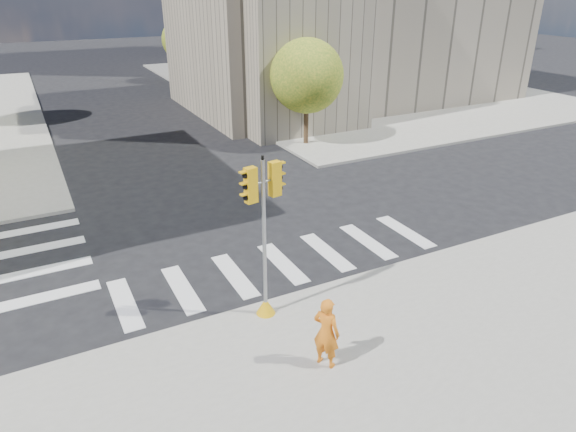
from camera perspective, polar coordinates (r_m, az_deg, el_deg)
The scene contains 10 objects.
ground at distance 19.61m, azimuth -2.98°, elevation -2.60°, with size 160.00×160.00×0.00m, color black.
sidewalk_far_right at distance 50.70m, azimuth 5.66°, elevation 14.46°, with size 28.00×40.00×0.15m, color gray.
civic_building at distance 41.78m, azimuth 6.05°, elevation 22.21°, with size 26.00×16.00×19.39m.
tree_re_near at distance 30.15m, azimuth 2.10°, elevation 15.27°, with size 4.20×4.20×6.16m.
tree_re_mid at distance 40.90m, azimuth -6.55°, elevation 18.05°, with size 4.60×4.60×6.66m.
tree_re_far at distance 52.27m, azimuth -11.57°, elevation 18.61°, with size 4.00×4.00×5.88m.
lamp_near at distance 33.80m, azimuth -0.57°, elevation 17.21°, with size 0.35×0.18×8.11m.
lamp_far at distance 46.65m, azimuth -8.79°, elevation 19.01°, with size 0.35×0.18×8.11m.
traffic_signal at distance 14.16m, azimuth -2.62°, elevation -3.95°, with size 1.08×0.56×4.80m.
photographer at distance 12.95m, azimuth 4.28°, elevation -12.77°, with size 0.71×0.46×1.94m, color orange.
Camera 1 is at (-7.07, -15.93, 8.98)m, focal length 32.00 mm.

